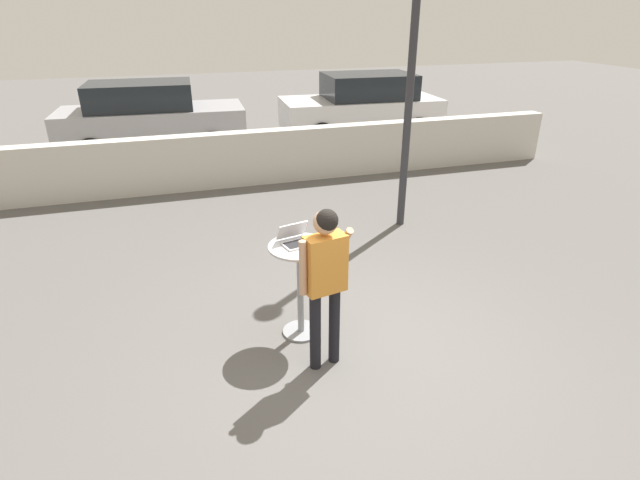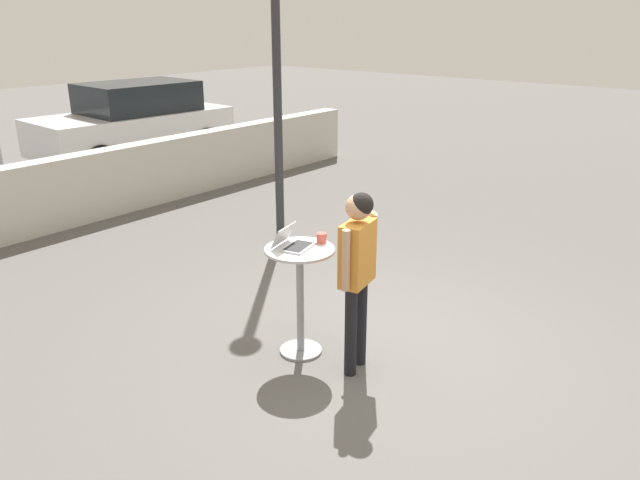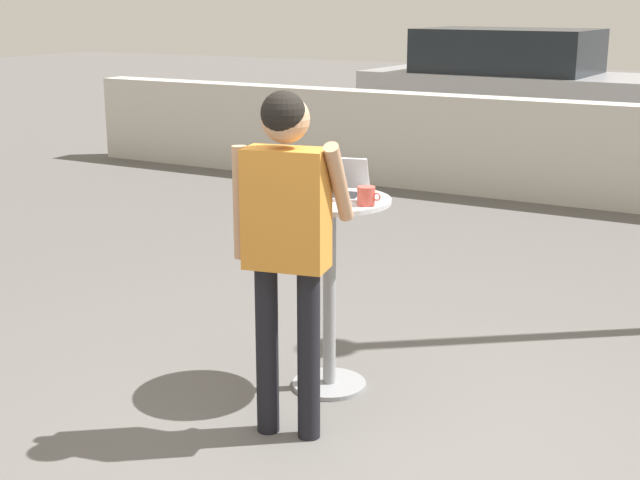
# 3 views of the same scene
# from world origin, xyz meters

# --- Properties ---
(ground_plane) EXTENTS (50.00, 50.00, 0.00)m
(ground_plane) POSITION_xyz_m (0.00, 0.00, 0.00)
(ground_plane) COLOR #5B5956
(pavement_kerb) EXTENTS (13.27, 0.35, 1.06)m
(pavement_kerb) POSITION_xyz_m (0.00, 5.87, 0.53)
(pavement_kerb) COLOR beige
(pavement_kerb) RESTS_ON ground_plane
(cafe_table) EXTENTS (0.65, 0.65, 1.06)m
(cafe_table) POSITION_xyz_m (-0.48, 0.61, 0.70)
(cafe_table) COLOR gray
(cafe_table) RESTS_ON ground_plane
(laptop) EXTENTS (0.39, 0.37, 0.20)m
(laptop) POSITION_xyz_m (-0.49, 0.68, 1.11)
(laptop) COLOR #B7BABF
(laptop) RESTS_ON cafe_table
(coffee_mug) EXTENTS (0.13, 0.09, 0.10)m
(coffee_mug) POSITION_xyz_m (-0.23, 0.55, 1.11)
(coffee_mug) COLOR #C14C42
(coffee_mug) RESTS_ON cafe_table
(standing_person) EXTENTS (0.53, 0.42, 1.68)m
(standing_person) POSITION_xyz_m (-0.39, 0.02, 1.07)
(standing_person) COLOR black
(standing_person) RESTS_ON ground_plane
(parked_car_near_street) EXTENTS (4.24, 2.13, 1.69)m
(parked_car_near_street) POSITION_xyz_m (3.44, 8.78, 0.86)
(parked_car_near_street) COLOR silver
(parked_car_near_street) RESTS_ON ground_plane
(parked_car_further_down) EXTENTS (4.36, 2.01, 1.68)m
(parked_car_further_down) POSITION_xyz_m (-1.97, 8.87, 0.85)
(parked_car_further_down) COLOR #9E9EA3
(parked_car_further_down) RESTS_ON ground_plane
(street_lamp) EXTENTS (0.32, 0.32, 4.85)m
(street_lamp) POSITION_xyz_m (1.89, 3.07, 3.08)
(street_lamp) COLOR #2D2D33
(street_lamp) RESTS_ON ground_plane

